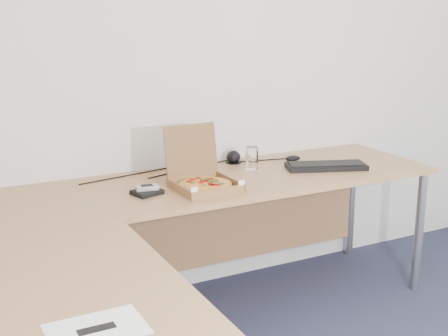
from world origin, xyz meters
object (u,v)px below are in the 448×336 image
desk (179,222)px  drinking_glass (252,158)px  pizza_box (204,181)px  keyboard (326,166)px  wallet (147,192)px

desk → drinking_glass: bearing=38.6°
pizza_box → keyboard: bearing=-0.0°
pizza_box → wallet: (-0.28, 0.03, -0.02)m
desk → drinking_glass: 0.85m
keyboard → wallet: size_ratio=3.39×
desk → drinking_glass: size_ratio=20.64×
pizza_box → desk: bearing=-133.0°
pizza_box → keyboard: (0.75, 0.03, -0.02)m
pizza_box → keyboard: size_ratio=0.76×
drinking_glass → keyboard: (0.36, -0.18, -0.05)m
drinking_glass → desk: bearing=-141.4°
desk → wallet: bearing=92.0°
pizza_box → drinking_glass: pizza_box is taller
keyboard → wallet: 1.03m
drinking_glass → wallet: bearing=-165.0°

